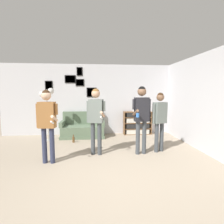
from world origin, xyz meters
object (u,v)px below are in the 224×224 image
at_px(person_spectator_near_bookshelf, 160,116).
at_px(bottle_on_floor, 73,139).
at_px(couch, 83,129).
at_px(person_player_foreground_center, 96,114).
at_px(bookshelf, 137,123).
at_px(person_player_foreground_left, 47,119).
at_px(floor_lamp, 47,99).
at_px(drinking_cup, 134,110).
at_px(person_watcher_holding_cup, 142,112).

bearing_deg(person_spectator_near_bookshelf, bottle_on_floor, 155.67).
height_order(couch, person_player_foreground_center, person_player_foreground_center).
xyz_separation_m(bookshelf, person_player_foreground_left, (-2.72, -2.59, 0.60)).
height_order(person_player_foreground_left, person_player_foreground_center, person_player_foreground_center).
relative_size(couch, person_player_foreground_left, 0.93).
relative_size(couch, floor_lamp, 0.89).
relative_size(bottle_on_floor, drinking_cup, 2.63).
bearing_deg(person_spectator_near_bookshelf, couch, 139.92).
xyz_separation_m(person_watcher_holding_cup, drinking_cup, (0.28, 2.19, -0.17)).
xyz_separation_m(couch, person_spectator_near_bookshelf, (2.21, -1.86, 0.70)).
distance_m(person_player_foreground_left, person_watcher_holding_cup, 2.33).
distance_m(person_player_foreground_center, bottle_on_floor, 1.71).
relative_size(floor_lamp, person_player_foreground_center, 1.03).
distance_m(person_player_foreground_center, person_watcher_holding_cup, 1.19).
relative_size(floor_lamp, person_watcher_holding_cup, 0.99).
distance_m(bottle_on_floor, drinking_cup, 2.54).
relative_size(bookshelf, person_player_foreground_center, 0.63).
height_order(couch, person_watcher_holding_cup, person_watcher_holding_cup).
distance_m(person_player_foreground_left, person_spectator_near_bookshelf, 2.89).
distance_m(couch, person_watcher_holding_cup, 2.73).
bearing_deg(bottle_on_floor, couch, 70.72).
xyz_separation_m(couch, bottle_on_floor, (-0.26, -0.74, -0.20)).
height_order(person_player_foreground_left, bottle_on_floor, person_player_foreground_left).
bearing_deg(person_player_foreground_center, drinking_cup, 55.39).
bearing_deg(person_watcher_holding_cup, bottle_on_floor, 146.92).
bearing_deg(couch, person_watcher_holding_cup, -50.18).
bearing_deg(person_watcher_holding_cup, person_spectator_near_bookshelf, 14.06).
relative_size(couch, person_spectator_near_bookshelf, 0.97).
bearing_deg(couch, person_spectator_near_bookshelf, -40.08).
relative_size(floor_lamp, person_spectator_near_bookshelf, 1.09).
bearing_deg(floor_lamp, person_spectator_near_bookshelf, -23.00).
bearing_deg(person_spectator_near_bookshelf, floor_lamp, 157.00).
bearing_deg(bookshelf, drinking_cup, -179.82).
bearing_deg(person_player_foreground_left, couch, 75.39).
bearing_deg(drinking_cup, person_watcher_holding_cup, -97.35).
relative_size(bookshelf, person_spectator_near_bookshelf, 0.67).
height_order(bookshelf, person_watcher_holding_cup, person_watcher_holding_cup).
distance_m(person_watcher_holding_cup, bottle_on_floor, 2.51).
height_order(person_player_foreground_center, bottle_on_floor, person_player_foreground_center).
bearing_deg(person_player_foreground_left, person_spectator_near_bookshelf, 10.59).
height_order(bookshelf, floor_lamp, floor_lamp).
distance_m(person_player_foreground_left, person_player_foreground_center, 1.20).
xyz_separation_m(floor_lamp, person_watcher_holding_cup, (2.81, -1.56, -0.29)).
bearing_deg(drinking_cup, floor_lamp, -168.38).
xyz_separation_m(bookshelf, bottle_on_floor, (-2.36, -0.94, -0.35)).
height_order(couch, bottle_on_floor, couch).
relative_size(couch, drinking_cup, 16.40).
relative_size(person_watcher_holding_cup, person_spectator_near_bookshelf, 1.10).
distance_m(bookshelf, floor_lamp, 3.44).
distance_m(bookshelf, person_spectator_near_bookshelf, 2.13).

